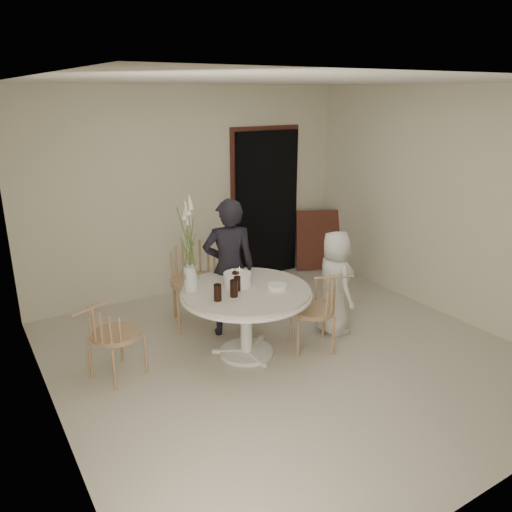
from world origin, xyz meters
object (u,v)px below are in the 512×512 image
chair_right (323,302)px  chair_left (105,331)px  chair_far (193,269)px  boy (335,283)px  girl (229,268)px  table (246,299)px  flower_vase (190,254)px  birthday_cake (237,279)px

chair_right → chair_left: size_ratio=1.01×
chair_right → chair_left: bearing=-81.0°
chair_far → boy: 1.64m
chair_right → chair_left: 2.20m
girl → boy: size_ratio=1.31×
chair_far → chair_right: bearing=-40.4°
table → boy: 1.11m
chair_left → flower_vase: flower_vase is taller
chair_right → flower_vase: size_ratio=0.82×
birthday_cake → flower_vase: 0.57m
girl → boy: girl is taller
chair_left → flower_vase: size_ratio=0.81×
flower_vase → chair_far: bearing=63.7°
chair_right → girl: size_ratio=0.52×
chair_left → flower_vase: (0.88, 0.01, 0.59)m
chair_far → girl: (0.18, -0.54, 0.14)m
chair_far → birthday_cake: 0.94m
girl → birthday_cake: bearing=95.4°
table → chair_right: size_ratio=1.64×
chair_right → birthday_cake: (-0.79, 0.42, 0.27)m
chair_left → boy: bearing=-118.2°
table → chair_right: chair_right is taller
chair_far → chair_left: bearing=-130.8°
table → flower_vase: flower_vase is taller
table → chair_left: bearing=169.1°
chair_far → chair_left: size_ratio=1.24×
girl → chair_right: bearing=152.1°
girl → flower_vase: 0.71m
girl → chair_far: bearing=-48.7°
table → birthday_cake: size_ratio=4.73×
chair_far → chair_right: 1.60m
chair_right → girl: girl is taller
chair_left → boy: boy is taller
girl → birthday_cake: 0.41m
table → flower_vase: 0.74m
boy → flower_vase: 1.70m
table → birthday_cake: birthday_cake is taller
chair_right → girl: 1.08m
chair_right → birthday_cake: bearing=-94.5°
chair_right → chair_left: (-2.12, 0.55, -0.01)m
boy → flower_vase: bearing=87.9°
flower_vase → chair_left: bearing=-179.6°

